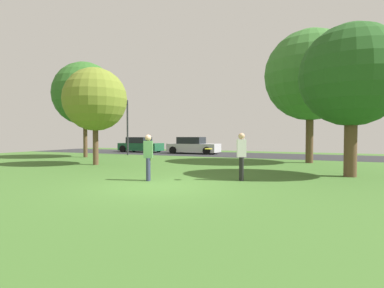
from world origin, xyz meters
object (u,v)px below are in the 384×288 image
object	(u,v)px
parked_car_green	(140,145)
street_lamp_post	(128,128)
maple_tree_near	(310,76)
person_thrower	(148,155)
person_catcher	(241,154)
birch_tree_lone	(95,100)
maple_tree_far	(85,94)
parked_car_silver	(193,146)
frisbee_disc	(208,149)
oak_tree_center	(352,76)

from	to	relation	value
parked_car_green	street_lamp_post	xyz separation A→B (m)	(1.38, -3.99, 1.60)
maple_tree_near	parked_car_green	distance (m)	16.94
person_thrower	parked_car_green	distance (m)	18.42
person_catcher	birch_tree_lone	bearing A→B (deg)	-39.33
maple_tree_far	person_catcher	size ratio (longest dim) A/B	4.02
parked_car_silver	street_lamp_post	distance (m)	5.93
birch_tree_lone	parked_car_green	world-z (taller)	birch_tree_lone
street_lamp_post	frisbee_disc	bearing A→B (deg)	-43.38
street_lamp_post	birch_tree_lone	bearing A→B (deg)	-66.85
person_catcher	person_thrower	bearing A→B (deg)	0.00
frisbee_disc	maple_tree_near	bearing A→B (deg)	71.11
oak_tree_center	street_lamp_post	bearing A→B (deg)	155.78
birch_tree_lone	person_thrower	xyz separation A→B (m)	(5.79, -3.83, -2.69)
oak_tree_center	parked_car_green	size ratio (longest dim) A/B	1.46
maple_tree_far	frisbee_disc	bearing A→B (deg)	-29.70
maple_tree_far	parked_car_silver	xyz separation A→B (m)	(5.59, 7.19, -4.01)
parked_car_green	parked_car_silver	xyz separation A→B (m)	(5.57, -0.10, 0.01)
frisbee_disc	parked_car_silver	xyz separation A→B (m)	(-6.78, 14.25, -0.50)
maple_tree_far	person_catcher	xyz separation A→B (m)	(13.47, -6.57, -3.71)
birch_tree_lone	maple_tree_far	size ratio (longest dim) A/B	0.77
frisbee_disc	street_lamp_post	distance (m)	15.13
birch_tree_lone	street_lamp_post	world-z (taller)	birch_tree_lone
parked_car_green	street_lamp_post	world-z (taller)	street_lamp_post
parked_car_green	person_thrower	bearing A→B (deg)	-55.84
person_thrower	person_catcher	xyz separation A→B (m)	(3.11, 1.38, 0.04)
person_thrower	frisbee_disc	world-z (taller)	person_thrower
oak_tree_center	parked_car_green	xyz separation A→B (m)	(-17.17, 11.09, -3.35)
maple_tree_near	birch_tree_lone	world-z (taller)	maple_tree_near
frisbee_disc	street_lamp_post	xyz separation A→B (m)	(-10.97, 10.36, 1.09)
street_lamp_post	maple_tree_near	bearing A→B (deg)	-5.83
birch_tree_lone	maple_tree_near	bearing A→B (deg)	28.92
oak_tree_center	street_lamp_post	xyz separation A→B (m)	(-15.79, 7.10, -1.76)
parked_car_silver	oak_tree_center	bearing A→B (deg)	-43.44
parked_car_silver	maple_tree_far	bearing A→B (deg)	-127.88
oak_tree_center	maple_tree_near	bearing A→B (deg)	107.32
birch_tree_lone	maple_tree_far	bearing A→B (deg)	138.03
person_catcher	street_lamp_post	size ratio (longest dim) A/B	0.39
maple_tree_near	person_catcher	distance (m)	9.63
oak_tree_center	frisbee_disc	size ratio (longest dim) A/B	21.98
maple_tree_near	person_thrower	bearing A→B (deg)	-117.26
frisbee_disc	parked_car_silver	bearing A→B (deg)	115.44
birch_tree_lone	frisbee_disc	size ratio (longest dim) A/B	19.53
maple_tree_far	parked_car_silver	world-z (taller)	maple_tree_far
street_lamp_post	parked_car_green	bearing A→B (deg)	109.05
person_catcher	frisbee_disc	bearing A→B (deg)	-0.00
maple_tree_far	street_lamp_post	distance (m)	4.34
person_thrower	parked_car_silver	world-z (taller)	person_thrower
person_catcher	frisbee_disc	world-z (taller)	person_catcher
maple_tree_far	parked_car_silver	distance (m)	9.95
frisbee_disc	street_lamp_post	world-z (taller)	street_lamp_post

